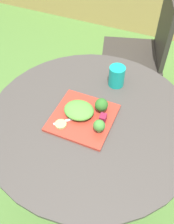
# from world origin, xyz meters

# --- Properties ---
(ground_plane) EXTENTS (12.00, 12.00, 0.00)m
(ground_plane) POSITION_xyz_m (0.00, 0.00, 0.00)
(ground_plane) COLOR #4C7533
(patio_table) EXTENTS (0.96, 0.96, 0.71)m
(patio_table) POSITION_xyz_m (0.00, 0.00, 0.48)
(patio_table) COLOR #423D38
(patio_table) RESTS_ON ground_plane
(patio_chair) EXTENTS (0.55, 0.55, 0.90)m
(patio_chair) POSITION_xyz_m (0.05, 0.93, 0.53)
(patio_chair) COLOR #332D28
(patio_chair) RESTS_ON ground_plane
(salad_plate) EXTENTS (0.27, 0.27, 0.01)m
(salad_plate) POSITION_xyz_m (-0.03, -0.02, 0.72)
(salad_plate) COLOR #AD3323
(salad_plate) RESTS_ON patio_table
(drinking_glass) EXTENTS (0.08, 0.08, 0.11)m
(drinking_glass) POSITION_xyz_m (0.03, 0.26, 0.76)
(drinking_glass) COLOR #149989
(drinking_glass) RESTS_ON patio_table
(fork) EXTENTS (0.12, 0.12, 0.00)m
(fork) POSITION_xyz_m (-0.06, -0.05, 0.73)
(fork) COLOR silver
(fork) RESTS_ON salad_plate
(lettuce_mound) EXTENTS (0.14, 0.12, 0.05)m
(lettuce_mound) POSITION_xyz_m (-0.05, -0.01, 0.75)
(lettuce_mound) COLOR #519338
(lettuce_mound) RESTS_ON salad_plate
(broccoli_floret_0) EXTENTS (0.06, 0.06, 0.07)m
(broccoli_floret_0) POSITION_xyz_m (0.03, 0.04, 0.76)
(broccoli_floret_0) COLOR #99B770
(broccoli_floret_0) RESTS_ON salad_plate
(broccoli_floret_1) EXTENTS (0.05, 0.05, 0.06)m
(broccoli_floret_1) POSITION_xyz_m (0.07, -0.07, 0.76)
(broccoli_floret_1) COLOR #99B770
(broccoli_floret_1) RESTS_ON salad_plate
(cucumber_slice_0) EXTENTS (0.05, 0.05, 0.01)m
(cucumber_slice_0) POSITION_xyz_m (-0.10, -0.11, 0.73)
(cucumber_slice_0) COLOR #8EB766
(cucumber_slice_0) RESTS_ON salad_plate
(beet_chunk_0) EXTENTS (0.03, 0.04, 0.04)m
(beet_chunk_0) POSITION_xyz_m (0.06, -0.01, 0.74)
(beet_chunk_0) COLOR maroon
(beet_chunk_0) RESTS_ON salad_plate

